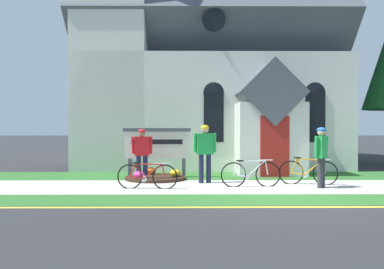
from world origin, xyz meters
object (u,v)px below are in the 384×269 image
(church_sign, at_px, (157,145))
(bicycle_silver, at_px, (308,172))
(cyclist_in_yellow_jersey, at_px, (142,151))
(cyclist_in_blue_jersey, at_px, (321,152))
(cyclist_in_red_jersey, at_px, (205,148))
(bicycle_black, at_px, (251,174))
(bicycle_green, at_px, (147,176))

(church_sign, distance_m, bicycle_silver, 5.04)
(cyclist_in_yellow_jersey, bearing_deg, cyclist_in_blue_jersey, -14.91)
(bicycle_silver, bearing_deg, cyclist_in_red_jersey, 173.58)
(bicycle_black, height_order, cyclist_in_red_jersey, cyclist_in_red_jersey)
(church_sign, xyz_separation_m, cyclist_in_red_jersey, (1.59, -1.43, -0.06))
(bicycle_green, relative_size, cyclist_in_yellow_jersey, 1.02)
(bicycle_green, relative_size, cyclist_in_blue_jersey, 0.99)
(bicycle_black, xyz_separation_m, bicycle_green, (-2.95, -0.36, -0.02))
(church_sign, height_order, bicycle_green, church_sign)
(cyclist_in_red_jersey, bearing_deg, bicycle_silver, -6.42)
(cyclist_in_yellow_jersey, bearing_deg, bicycle_black, -19.77)
(bicycle_black, height_order, cyclist_in_blue_jersey, cyclist_in_blue_jersey)
(cyclist_in_red_jersey, bearing_deg, bicycle_green, -145.45)
(church_sign, bearing_deg, cyclist_in_blue_jersey, -26.75)
(church_sign, height_order, cyclist_in_red_jersey, cyclist_in_red_jersey)
(bicycle_green, distance_m, cyclist_in_red_jersey, 2.14)
(bicycle_black, bearing_deg, bicycle_silver, 13.90)
(church_sign, relative_size, bicycle_green, 1.36)
(bicycle_green, distance_m, cyclist_in_blue_jersey, 4.96)
(cyclist_in_yellow_jersey, bearing_deg, church_sign, 69.44)
(bicycle_black, xyz_separation_m, cyclist_in_red_jersey, (-1.28, 0.79, 0.69))
(bicycle_black, height_order, bicycle_silver, bicycle_silver)
(cyclist_in_yellow_jersey, distance_m, cyclist_in_blue_jersey, 5.41)
(cyclist_in_red_jersey, bearing_deg, church_sign, 137.95)
(bicycle_green, height_order, cyclist_in_red_jersey, cyclist_in_red_jersey)
(bicycle_silver, bearing_deg, bicycle_green, -170.42)
(church_sign, distance_m, cyclist_in_yellow_jersey, 1.13)
(bicycle_silver, height_order, cyclist_in_blue_jersey, cyclist_in_blue_jersey)
(bicycle_green, distance_m, cyclist_in_yellow_jersey, 1.68)
(church_sign, xyz_separation_m, bicycle_black, (2.87, -2.22, -0.75))
(bicycle_black, distance_m, bicycle_green, 2.97)
(bicycle_silver, xyz_separation_m, cyclist_in_blue_jersey, (0.18, -0.66, 0.63))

